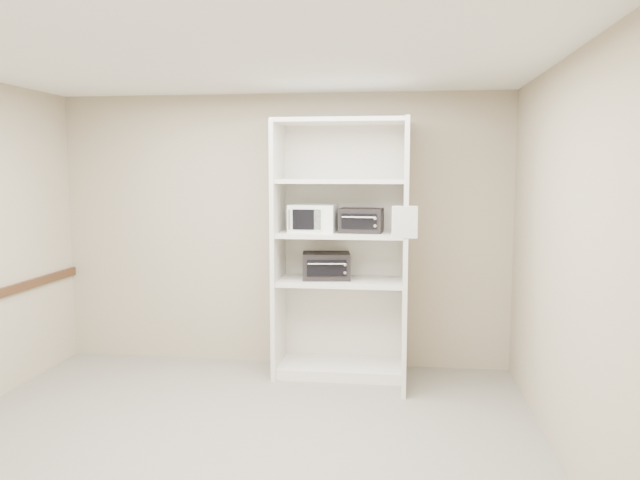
# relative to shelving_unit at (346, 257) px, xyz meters

# --- Properties ---
(floor) EXTENTS (4.50, 4.00, 0.01)m
(floor) POSITION_rel_shelving_unit_xyz_m (-0.67, -1.70, -1.13)
(floor) COLOR slate
(floor) RESTS_ON ground
(ceiling) EXTENTS (4.50, 4.00, 0.01)m
(ceiling) POSITION_rel_shelving_unit_xyz_m (-0.67, -1.70, 1.57)
(ceiling) COLOR white
(wall_back) EXTENTS (4.50, 0.02, 2.70)m
(wall_back) POSITION_rel_shelving_unit_xyz_m (-0.67, 0.30, 0.22)
(wall_back) COLOR tan
(wall_back) RESTS_ON ground
(wall_front) EXTENTS (4.50, 0.02, 2.70)m
(wall_front) POSITION_rel_shelving_unit_xyz_m (-0.67, -3.70, 0.22)
(wall_front) COLOR tan
(wall_front) RESTS_ON ground
(wall_right) EXTENTS (0.02, 4.00, 2.70)m
(wall_right) POSITION_rel_shelving_unit_xyz_m (1.58, -1.70, 0.22)
(wall_right) COLOR tan
(wall_right) RESTS_ON ground
(shelving_unit) EXTENTS (1.24, 0.92, 2.42)m
(shelving_unit) POSITION_rel_shelving_unit_xyz_m (0.00, 0.00, 0.00)
(shelving_unit) COLOR silver
(shelving_unit) RESTS_ON floor
(microwave) EXTENTS (0.45, 0.36, 0.26)m
(microwave) POSITION_rel_shelving_unit_xyz_m (-0.31, 0.00, 0.37)
(microwave) COLOR white
(microwave) RESTS_ON shelving_unit
(toaster_oven_upper) EXTENTS (0.42, 0.32, 0.23)m
(toaster_oven_upper) POSITION_rel_shelving_unit_xyz_m (0.14, 0.00, 0.35)
(toaster_oven_upper) COLOR black
(toaster_oven_upper) RESTS_ON shelving_unit
(toaster_oven_lower) EXTENTS (0.49, 0.39, 0.25)m
(toaster_oven_lower) POSITION_rel_shelving_unit_xyz_m (-0.19, 0.03, -0.09)
(toaster_oven_lower) COLOR black
(toaster_oven_lower) RESTS_ON shelving_unit
(paper_sign) EXTENTS (0.21, 0.02, 0.26)m
(paper_sign) POSITION_rel_shelving_unit_xyz_m (0.54, -0.63, 0.39)
(paper_sign) COLOR white
(paper_sign) RESTS_ON shelving_unit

